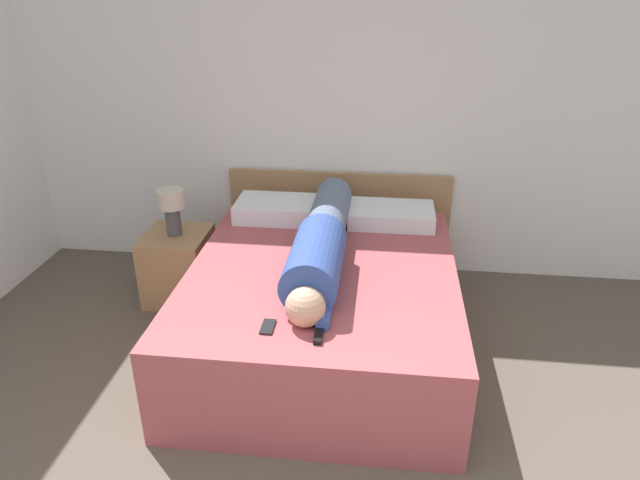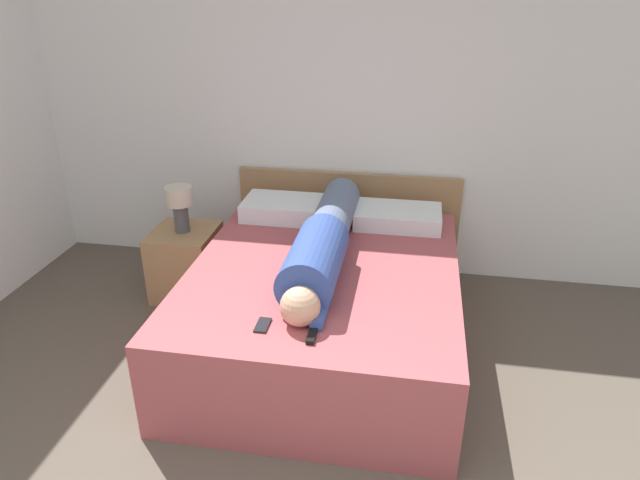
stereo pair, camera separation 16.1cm
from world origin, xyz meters
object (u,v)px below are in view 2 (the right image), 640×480
object	(u,v)px
bed	(324,308)
pillow_near_headboard	(287,208)
pillow_second	(398,217)
nightstand	(186,262)
cell_phone	(263,325)
table_lamp	(180,203)
person_lying	(323,242)
tv_remote	(312,334)

from	to	relation	value
bed	pillow_near_headboard	distance (m)	0.90
pillow_near_headboard	pillow_second	distance (m)	0.80
nightstand	cell_phone	distance (m)	1.53
table_lamp	pillow_second	size ratio (longest dim) A/B	0.56
pillow_near_headboard	cell_phone	distance (m)	1.43
cell_phone	bed	bearing A→B (deg)	73.56
cell_phone	table_lamp	bearing A→B (deg)	127.87
table_lamp	cell_phone	bearing A→B (deg)	-52.13
pillow_second	pillow_near_headboard	bearing A→B (deg)	180.00
person_lying	tv_remote	distance (m)	0.80
table_lamp	pillow_second	distance (m)	1.55
pillow_second	table_lamp	bearing A→B (deg)	-171.33
pillow_near_headboard	cell_phone	xyz separation A→B (m)	(0.19, -1.41, -0.06)
bed	tv_remote	world-z (taller)	tv_remote
bed	nightstand	xyz separation A→B (m)	(-1.12, 0.50, -0.03)
pillow_near_headboard	pillow_second	world-z (taller)	pillow_near_headboard
pillow_near_headboard	tv_remote	bearing A→B (deg)	-72.56
bed	person_lying	xyz separation A→B (m)	(-0.02, 0.06, 0.43)
nightstand	bed	bearing A→B (deg)	-23.99
bed	tv_remote	size ratio (longest dim) A/B	12.94
bed	person_lying	bearing A→B (deg)	106.21
bed	nightstand	world-z (taller)	bed
pillow_near_headboard	cell_phone	bearing A→B (deg)	-82.22
table_lamp	person_lying	world-z (taller)	person_lying
nightstand	cell_phone	bearing A→B (deg)	-52.13
table_lamp	cell_phone	world-z (taller)	table_lamp
nightstand	table_lamp	xyz separation A→B (m)	(-0.00, 0.00, 0.47)
bed	tv_remote	bearing A→B (deg)	-84.99
pillow_second	cell_phone	bearing A→B (deg)	-113.31
tv_remote	nightstand	bearing A→B (deg)	133.97
table_lamp	cell_phone	xyz separation A→B (m)	(0.92, -1.18, -0.14)
bed	pillow_second	world-z (taller)	pillow_second
bed	tv_remote	xyz separation A→B (m)	(0.06, -0.73, 0.30)
pillow_second	cell_phone	distance (m)	1.54
nightstand	cell_phone	size ratio (longest dim) A/B	3.93
bed	table_lamp	world-z (taller)	table_lamp
nightstand	pillow_second	size ratio (longest dim) A/B	0.85
person_lying	pillow_near_headboard	xyz separation A→B (m)	(-0.38, 0.68, -0.07)
nightstand	person_lying	xyz separation A→B (m)	(1.10, -0.44, 0.46)
bed	nightstand	size ratio (longest dim) A/B	3.79
person_lying	cell_phone	xyz separation A→B (m)	(-0.19, -0.74, -0.13)
table_lamp	pillow_near_headboard	distance (m)	0.77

